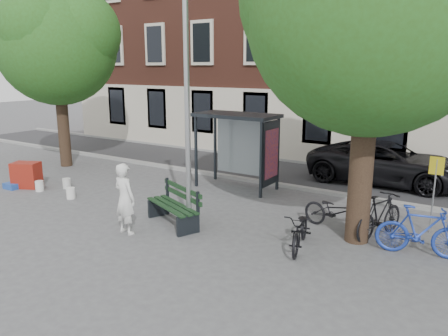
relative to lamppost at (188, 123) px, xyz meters
name	(u,v)px	position (x,y,z in m)	size (l,w,h in m)	color
ground	(190,227)	(0.00, 0.00, -2.78)	(90.00, 90.00, 0.00)	#4C4C4F
road	(297,174)	(0.00, 7.00, -2.78)	(40.00, 4.00, 0.01)	#28282B
curb_near	(274,184)	(0.00, 5.00, -2.72)	(40.00, 0.25, 0.12)	gray
curb_far	(316,164)	(0.00, 9.00, -2.72)	(40.00, 0.25, 0.12)	gray
building_row	(354,6)	(0.00, 13.00, 4.22)	(30.00, 8.00, 14.00)	brown
lamppost	(188,123)	(0.00, 0.00, 0.00)	(0.28, 0.35, 6.11)	#9EA0A3
tree_left	(54,40)	(-8.99, 2.88, 2.43)	(5.18, 4.86, 7.40)	black
bus_shelter	(248,135)	(-0.61, 4.11, -0.87)	(2.85, 1.45, 2.62)	#1E2328
painter	(125,199)	(-1.10, -1.22, -1.86)	(0.67, 0.44, 1.84)	silver
bench	(174,207)	(-0.47, -0.03, -2.31)	(2.08, 1.35, 1.03)	#1E2328
bike_a	(336,212)	(3.31, 1.92, -2.29)	(0.65, 1.88, 0.99)	black
bike_b	(421,231)	(5.44, 1.42, -2.20)	(0.55, 1.93, 1.16)	#1B3599
bike_c	(301,230)	(3.05, 0.28, -2.32)	(0.62, 1.78, 0.93)	black
bike_d	(380,216)	(4.40, 2.02, -2.22)	(0.53, 1.89, 1.14)	black
car_dark	(386,163)	(3.24, 7.52, -2.02)	(2.54, 5.50, 1.53)	black
red_stand	(26,175)	(-7.24, 0.00, -2.33)	(0.90, 0.60, 0.90)	maroon
blue_crate	(12,186)	(-7.52, -0.40, -2.68)	(0.55, 0.40, 0.20)	#22469C
bucket_a	(71,193)	(-4.81, -0.04, -2.60)	(0.28, 0.28, 0.36)	white
bucket_b	(67,183)	(-5.94, 0.67, -2.60)	(0.28, 0.28, 0.36)	silver
bucket_c	(40,186)	(-6.43, -0.07, -2.60)	(0.28, 0.28, 0.36)	silver
notice_sign	(435,178)	(5.42, 3.09, -1.33)	(0.34, 0.04, 1.99)	#9EA0A3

